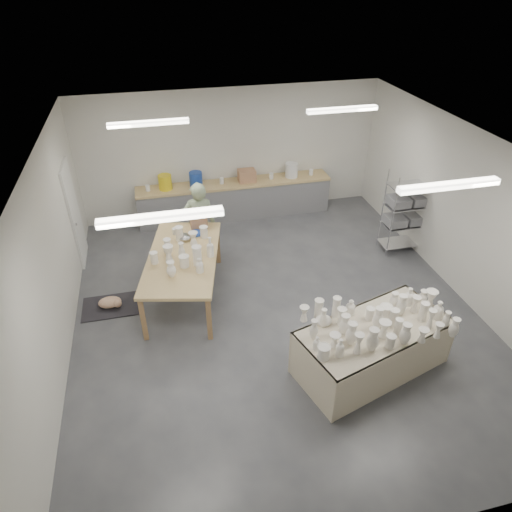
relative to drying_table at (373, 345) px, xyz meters
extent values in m
plane|color=#424449|center=(-1.07, 1.64, -0.46)|extent=(8.00, 8.00, 0.00)
cube|color=white|center=(-1.07, 1.64, 2.53)|extent=(7.00, 8.00, 0.02)
cube|color=silver|center=(-1.07, 5.64, 1.04)|extent=(7.00, 0.02, 3.00)
cube|color=silver|center=(-1.07, -2.36, 1.04)|extent=(7.00, 0.02, 3.00)
cube|color=silver|center=(-4.57, 1.64, 1.04)|extent=(0.02, 8.00, 3.00)
cube|color=silver|center=(2.43, 1.64, 1.04)|extent=(0.02, 8.00, 3.00)
cube|color=white|center=(-4.54, 4.24, 0.59)|extent=(0.05, 0.90, 2.10)
cube|color=white|center=(-2.87, 0.14, 2.48)|extent=(1.40, 0.12, 0.08)
cube|color=white|center=(0.73, 0.14, 2.48)|extent=(1.40, 0.12, 0.08)
cube|color=white|center=(-2.87, 3.64, 2.48)|extent=(1.40, 0.12, 0.08)
cube|color=white|center=(0.73, 3.64, 2.48)|extent=(1.40, 0.12, 0.08)
cube|color=tan|center=(-1.07, 5.32, 0.41)|extent=(4.60, 0.60, 0.06)
cube|color=slate|center=(-1.07, 5.32, -0.04)|extent=(4.60, 0.55, 0.84)
cylinder|color=yellow|center=(-2.67, 5.32, 0.61)|extent=(0.30, 0.30, 0.34)
cylinder|color=#1D3F9F|center=(-1.97, 5.32, 0.61)|extent=(0.30, 0.30, 0.34)
cylinder|color=white|center=(0.33, 5.32, 0.61)|extent=(0.30, 0.30, 0.34)
cube|color=#A46D4F|center=(-0.77, 5.32, 0.58)|extent=(0.40, 0.30, 0.28)
cylinder|color=white|center=(-3.07, 5.32, 0.51)|extent=(0.10, 0.10, 0.14)
cylinder|color=white|center=(-1.37, 5.32, 0.51)|extent=(0.10, 0.10, 0.14)
cylinder|color=white|center=(-0.17, 5.32, 0.51)|extent=(0.10, 0.10, 0.14)
cylinder|color=white|center=(0.83, 5.32, 0.51)|extent=(0.10, 0.10, 0.14)
cylinder|color=silver|center=(1.71, 2.82, 0.44)|extent=(0.02, 0.02, 1.80)
cylinder|color=silver|center=(2.55, 2.82, 0.44)|extent=(0.02, 0.02, 1.80)
cylinder|color=silver|center=(1.71, 3.26, 0.44)|extent=(0.02, 0.02, 1.80)
cylinder|color=silver|center=(2.55, 3.26, 0.44)|extent=(0.02, 0.02, 1.80)
cube|color=silver|center=(2.13, 3.04, -0.31)|extent=(0.88, 0.48, 0.02)
cube|color=silver|center=(2.13, 3.04, 0.14)|extent=(0.88, 0.48, 0.02)
cube|color=silver|center=(2.13, 3.04, 0.59)|extent=(0.88, 0.48, 0.02)
cube|color=silver|center=(2.13, 3.04, 1.04)|extent=(0.88, 0.48, 0.02)
cube|color=slate|center=(1.91, 3.04, 0.26)|extent=(0.38, 0.42, 0.18)
cube|color=slate|center=(2.35, 3.04, 0.26)|extent=(0.38, 0.42, 0.18)
cube|color=slate|center=(1.91, 3.04, 0.71)|extent=(0.38, 0.42, 0.18)
cube|color=slate|center=(2.35, 3.04, 0.71)|extent=(0.38, 0.42, 0.18)
cube|color=olive|center=(0.00, 0.00, -0.10)|extent=(2.22, 1.48, 0.71)
cube|color=beige|center=(0.00, 0.00, 0.33)|extent=(2.52, 1.70, 0.03)
cube|color=beige|center=(0.00, -0.52, -0.05)|extent=(2.21, 0.69, 0.81)
cube|color=beige|center=(0.00, 0.53, -0.05)|extent=(2.21, 0.69, 0.81)
cube|color=tan|center=(-2.58, 2.43, 0.42)|extent=(1.72, 2.63, 0.06)
cube|color=olive|center=(-3.12, 1.29, -0.03)|extent=(0.08, 0.08, 0.85)
cube|color=olive|center=(-2.05, 1.29, -0.03)|extent=(0.08, 0.08, 0.85)
cube|color=olive|center=(-3.12, 3.57, -0.03)|extent=(0.08, 0.08, 0.85)
cube|color=olive|center=(-2.05, 3.57, -0.03)|extent=(0.08, 0.08, 0.85)
ellipsoid|color=silver|center=(-2.48, 2.99, 0.50)|extent=(0.26, 0.26, 0.12)
cylinder|color=#1D3F9F|center=(-2.25, 3.13, 0.47)|extent=(0.26, 0.26, 0.03)
cylinder|color=white|center=(-2.63, 3.23, 0.51)|extent=(0.11, 0.11, 0.12)
cube|color=#A46D4F|center=(-2.16, 3.40, 0.59)|extent=(0.32, 0.26, 0.28)
cube|color=black|center=(-3.97, 2.44, -0.45)|extent=(1.00, 0.70, 0.02)
ellipsoid|color=white|center=(-3.97, 2.44, -0.35)|extent=(0.45, 0.34, 0.17)
sphere|color=white|center=(-3.83, 2.34, -0.34)|extent=(0.15, 0.15, 0.15)
imported|color=#91A57F|center=(-2.12, 3.58, 0.42)|extent=(0.69, 0.50, 1.77)
cylinder|color=#A31817|center=(-2.12, 3.85, -0.17)|extent=(0.43, 0.43, 0.04)
cylinder|color=silver|center=(-1.99, 3.80, -0.32)|extent=(0.02, 0.02, 0.28)
cylinder|color=silver|center=(-2.14, 3.98, -0.32)|extent=(0.02, 0.02, 0.28)
cylinder|color=silver|center=(-2.23, 3.77, -0.32)|extent=(0.02, 0.02, 0.28)
camera|label=1|loc=(-2.88, -4.45, 4.92)|focal=32.00mm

